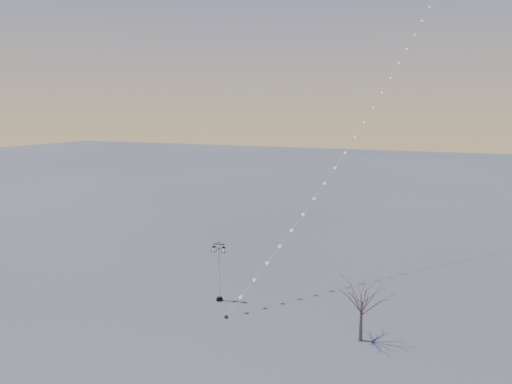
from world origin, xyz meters
The scene contains 4 objects.
ground centered at (0.00, 0.00, 0.00)m, with size 300.00×300.00×0.00m, color #4F5250.
street_lamp centered at (-2.58, 3.85, 2.46)m, with size 1.12×0.50×4.45m.
bare_tree centered at (8.31, 1.65, 2.68)m, with size 2.33×2.33×3.87m.
kite_train centered at (5.51, 17.03, 16.22)m, with size 12.97×32.16×32.63m.
Camera 1 is at (14.15, -26.87, 13.87)m, focal length 34.94 mm.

